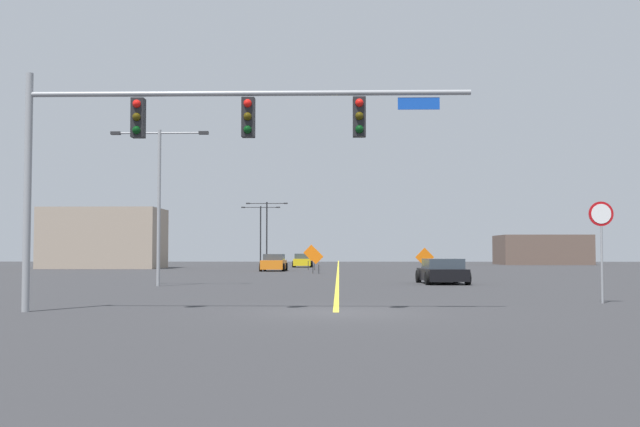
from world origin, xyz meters
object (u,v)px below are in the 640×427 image
Objects in this scene: stop_sign at (601,232)px; car_yellow_far at (303,261)px; street_lamp_near_right at (159,190)px; construction_sign_right_lane at (425,259)px; traffic_signal_assembly at (190,132)px; street_lamp_far_right at (261,229)px; car_orange_approaching at (274,263)px; construction_sign_right_shoulder at (311,254)px; construction_sign_left_shoulder at (316,258)px; street_lamp_mid_right at (267,227)px; car_black_mid at (442,272)px.

stop_sign is 55.45m from car_yellow_far.
construction_sign_right_lane is (13.69, 13.37, -3.27)m from street_lamp_near_right.
street_lamp_far_right reaches higher than traffic_signal_assembly.
street_lamp_near_right is at bearing -88.91° from street_lamp_far_right.
traffic_signal_assembly is 2.94× the size of car_orange_approaching.
construction_sign_right_shoulder reaches higher than construction_sign_left_shoulder.
construction_sign_right_lane is 17.53m from car_orange_approaching.
construction_sign_right_shoulder is 1.19× the size of construction_sign_right_lane.
construction_sign_right_lane is (7.04, -6.66, 0.03)m from construction_sign_left_shoulder.
street_lamp_mid_right is 1.83× the size of car_yellow_far.
construction_sign_right_lane is (13.47, -37.54, -3.23)m from street_lamp_mid_right.
street_lamp_mid_right is at bearing 106.04° from construction_sign_right_shoulder.
construction_sign_right_lane is (7.76, -17.71, -0.25)m from construction_sign_right_shoulder.
car_yellow_far is at bearing 107.12° from construction_sign_right_lane.
construction_sign_left_shoulder is at bearing -63.38° from car_orange_approaching.
construction_sign_left_shoulder reaches higher than car_black_mid.
stop_sign is (12.02, 3.71, -2.57)m from traffic_signal_assembly.
street_lamp_near_right is at bearing -90.25° from street_lamp_mid_right.
car_yellow_far is (4.63, 42.78, -3.77)m from street_lamp_near_right.
construction_sign_left_shoulder is 9.69m from construction_sign_right_lane.
street_lamp_mid_right reaches higher than traffic_signal_assembly.
street_lamp_mid_right is at bearing 105.33° from car_black_mid.
street_lamp_near_right is at bearing -96.31° from car_orange_approaching.
stop_sign is 32.91m from construction_sign_left_shoulder.
construction_sign_right_lane reaches higher than car_yellow_far.
construction_sign_right_shoulder reaches higher than car_orange_approaching.
construction_sign_right_lane is (9.33, 28.47, -3.63)m from traffic_signal_assembly.
street_lamp_mid_right is 31.71m from construction_sign_left_shoulder.
construction_sign_right_shoulder is 4.85m from car_orange_approaching.
street_lamp_near_right reaches higher than construction_sign_left_shoulder.
traffic_signal_assembly is 3.79× the size of stop_sign.
street_lamp_far_right is 1.80× the size of car_yellow_far.
street_lamp_far_right is 30.04m from car_orange_approaching.
construction_sign_right_lane is at bearing 96.21° from stop_sign.
construction_sign_right_shoulder is 29.19m from car_black_mid.
car_black_mid is (7.47, -28.20, -0.78)m from construction_sign_right_shoulder.
street_lamp_far_right is at bearing 105.22° from construction_sign_right_shoulder.
stop_sign is 20.07m from street_lamp_near_right.
street_lamp_mid_right reaches higher than construction_sign_left_shoulder.
street_lamp_mid_right reaches higher than street_lamp_far_right.
car_yellow_far is at bearing -61.53° from street_lamp_mid_right.
car_orange_approaching is (-3.63, 7.24, -0.47)m from construction_sign_left_shoulder.
construction_sign_right_shoulder is at bearing -73.96° from street_lamp_mid_right.
car_orange_approaching is at bearing 116.62° from construction_sign_left_shoulder.
car_black_mid is at bearing 101.83° from stop_sign.
stop_sign reaches higher than car_black_mid.
stop_sign is at bearing -78.17° from car_black_mid.
street_lamp_near_right is at bearing 106.09° from traffic_signal_assembly.
street_lamp_far_right is at bearing 105.02° from car_black_mid.
construction_sign_right_shoulder is at bearing 104.84° from car_black_mid.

